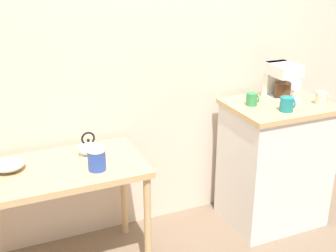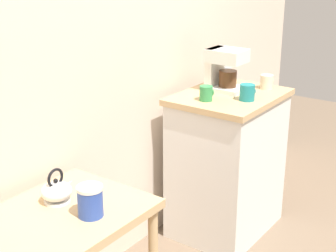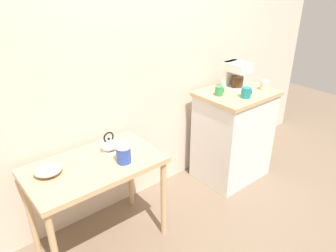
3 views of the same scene
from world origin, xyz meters
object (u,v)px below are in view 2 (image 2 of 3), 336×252
canister_enamel (90,201)px  coffee_maker (223,68)px  mug_dark_teal (247,92)px  mug_small_cream (267,82)px  teakettle (57,191)px  table_clock (227,74)px  mug_tall_green (206,93)px

canister_enamel → coffee_maker: size_ratio=0.51×
mug_dark_teal → mug_small_cream: (0.30, 0.02, -0.00)m
coffee_maker → mug_small_cream: bearing=-45.2°
teakettle → canister_enamel: 0.20m
teakettle → table_clock: 1.57m
canister_enamel → mug_small_cream: mug_small_cream is taller
canister_enamel → table_clock: table_clock is taller
mug_dark_teal → table_clock: table_clock is taller
mug_tall_green → mug_small_cream: 0.48m
teakettle → mug_dark_teal: mug_dark_teal is taller
teakettle → mug_dark_teal: bearing=-11.1°
teakettle → mug_small_cream: mug_small_cream is taller
mug_tall_green → mug_small_cream: size_ratio=0.99×
coffee_maker → mug_tall_green: coffee_maker is taller
canister_enamel → table_clock: size_ratio=1.12×
mug_small_cream → mug_tall_green: bearing=159.1°
mug_tall_green → mug_dark_teal: 0.24m
canister_enamel → coffee_maker: coffee_maker is taller
canister_enamel → coffee_maker: (1.36, 0.18, 0.27)m
coffee_maker → mug_small_cream: 0.30m
mug_small_cream → canister_enamel: bearing=179.1°
teakettle → table_clock: size_ratio=1.38×
table_clock → mug_tall_green: bearing=-166.1°
canister_enamel → table_clock: bearing=9.3°
mug_small_cream → mug_dark_teal: bearing=-176.0°
mug_tall_green → table_clock: 0.45m
canister_enamel → mug_dark_teal: (1.26, -0.05, 0.17)m
table_clock → coffee_maker: bearing=-158.0°
teakettle → coffee_maker: coffee_maker is taller
mug_tall_green → canister_enamel: bearing=-172.6°
coffee_maker → teakettle: bearing=178.9°
teakettle → mug_tall_green: size_ratio=1.89×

